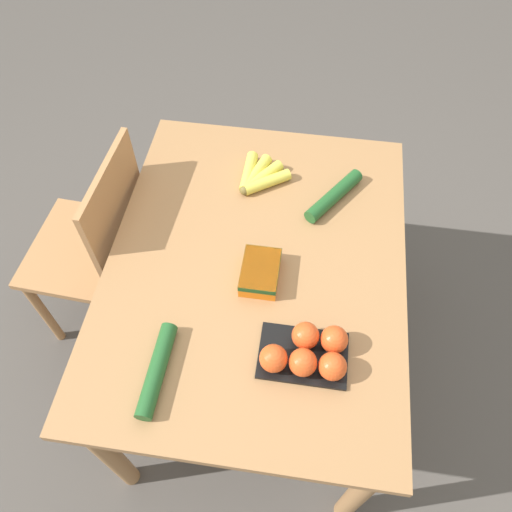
% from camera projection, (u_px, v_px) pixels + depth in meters
% --- Properties ---
extents(ground_plane, '(12.00, 12.00, 0.00)m').
position_uv_depth(ground_plane, '(256.00, 359.00, 2.11)').
color(ground_plane, '#4C4742').
extents(dining_table, '(1.17, 0.90, 0.73)m').
position_uv_depth(dining_table, '(256.00, 280.00, 1.59)').
color(dining_table, '#9E7044').
rests_on(dining_table, ground_plane).
extents(chair, '(0.44, 0.42, 0.91)m').
position_uv_depth(chair, '(100.00, 248.00, 1.85)').
color(chair, '#A87547').
rests_on(chair, ground_plane).
extents(banana_bunch, '(0.18, 0.17, 0.04)m').
position_uv_depth(banana_bunch, '(258.00, 177.00, 1.68)').
color(banana_bunch, brown).
rests_on(banana_bunch, dining_table).
extents(tomato_pack, '(0.16, 0.24, 0.08)m').
position_uv_depth(tomato_pack, '(309.00, 353.00, 1.30)').
color(tomato_pack, black).
rests_on(tomato_pack, dining_table).
extents(carrot_bag, '(0.15, 0.11, 0.05)m').
position_uv_depth(carrot_bag, '(260.00, 272.00, 1.45)').
color(carrot_bag, orange).
rests_on(carrot_bag, dining_table).
extents(cucumber_near, '(0.23, 0.18, 0.05)m').
position_uv_depth(cucumber_near, '(334.00, 196.00, 1.63)').
color(cucumber_near, '#1E5123').
rests_on(cucumber_near, dining_table).
extents(cucumber_far, '(0.25, 0.05, 0.05)m').
position_uv_depth(cucumber_far, '(157.00, 370.00, 1.29)').
color(cucumber_far, '#1E5123').
rests_on(cucumber_far, dining_table).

